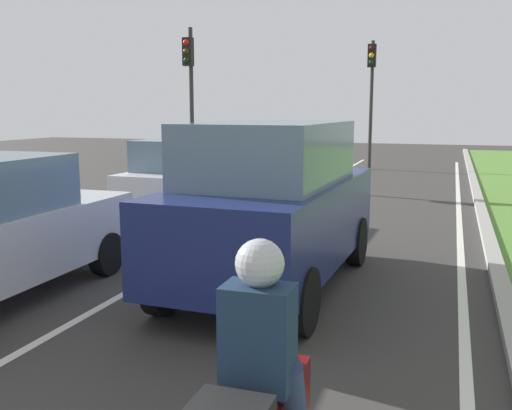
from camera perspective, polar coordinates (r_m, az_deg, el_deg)
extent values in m
plane|color=#383533|center=(12.90, 3.41, -1.45)|extent=(60.00, 60.00, 0.00)
cube|color=silver|center=(13.10, 0.45, -1.25)|extent=(0.12, 32.00, 0.01)
cube|color=silver|center=(12.45, 19.59, -2.37)|extent=(0.12, 32.00, 0.01)
cube|color=#9E9B93|center=(12.46, 21.91, -2.23)|extent=(0.24, 48.00, 0.12)
cube|color=navy|center=(7.89, 1.72, -1.59)|extent=(2.04, 4.56, 1.10)
cube|color=slate|center=(7.62, 1.38, 5.23)|extent=(1.79, 2.75, 0.80)
cylinder|color=black|center=(9.70, -0.24, -2.80)|extent=(0.24, 0.77, 0.76)
cylinder|color=black|center=(9.24, 9.96, -3.57)|extent=(0.24, 0.77, 0.76)
cylinder|color=black|center=(7.02, -9.28, -7.75)|extent=(0.24, 0.77, 0.76)
cylinder|color=black|center=(6.37, 4.68, -9.49)|extent=(0.24, 0.77, 0.76)
cylinder|color=black|center=(9.82, -22.64, -3.75)|extent=(0.23, 0.64, 0.64)
cylinder|color=black|center=(8.86, -14.67, -4.71)|extent=(0.23, 0.64, 0.64)
cube|color=silver|center=(13.33, -7.07, 1.91)|extent=(1.76, 3.75, 0.80)
cube|color=slate|center=(13.04, -7.65, 4.99)|extent=(1.54, 1.95, 0.68)
cylinder|color=black|center=(14.84, -7.36, 1.11)|extent=(0.24, 0.61, 0.60)
cylinder|color=black|center=(14.20, -1.98, 0.81)|extent=(0.24, 0.61, 0.60)
cylinder|color=black|center=(12.70, -12.69, -0.46)|extent=(0.24, 0.61, 0.60)
cylinder|color=black|center=(11.95, -6.63, -0.91)|extent=(0.24, 0.61, 0.60)
ellipsoid|color=#590A0A|center=(3.83, 2.14, -16.04)|extent=(0.29, 0.50, 0.24)
cube|color=#192D47|center=(3.32, 0.20, -12.96)|extent=(0.40, 0.26, 0.60)
sphere|color=#B2B2B7|center=(3.21, 0.37, -5.83)|extent=(0.28, 0.28, 0.28)
cylinder|color=navy|center=(3.63, -1.86, -17.49)|extent=(0.16, 0.30, 0.45)
cylinder|color=navy|center=(3.54, 3.58, -18.25)|extent=(0.16, 0.30, 0.45)
cylinder|color=#2D2D2D|center=(19.56, -6.41, 9.74)|extent=(0.14, 0.14, 5.09)
cube|color=black|center=(19.46, -6.77, 14.90)|extent=(0.32, 0.24, 0.90)
sphere|color=red|center=(19.37, -6.96, 15.75)|extent=(0.20, 0.20, 0.20)
sphere|color=#382B0C|center=(19.35, -6.94, 14.93)|extent=(0.20, 0.20, 0.20)
sphere|color=black|center=(19.32, -6.93, 14.10)|extent=(0.20, 0.20, 0.20)
cylinder|color=#2D2D2D|center=(24.07, 11.37, 9.64)|extent=(0.14, 0.14, 5.15)
cube|color=black|center=(23.96, 11.46, 14.35)|extent=(0.32, 0.24, 0.90)
sphere|color=#3F0F0F|center=(23.86, 11.44, 15.05)|extent=(0.20, 0.20, 0.20)
sphere|color=#F2AD19|center=(23.83, 11.42, 14.38)|extent=(0.20, 0.20, 0.20)
sphere|color=black|center=(23.81, 11.39, 13.71)|extent=(0.20, 0.20, 0.20)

